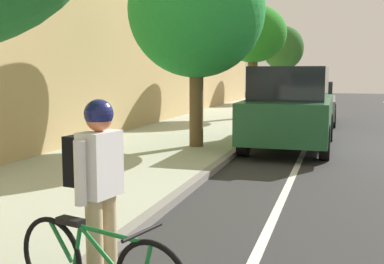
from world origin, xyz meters
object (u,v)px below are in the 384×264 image
object	(u,v)px
parked_suv_green_second	(291,106)
fire_hydrant	(270,105)
street_tree_near_cyclist	(283,49)
street_tree_mid_block	(253,35)
cyclist_with_backpack	(97,174)
street_tree_far_end	(196,10)
parked_sedan_grey_nearest	(310,102)

from	to	relation	value
parked_suv_green_second	fire_hydrant	distance (m)	7.68
street_tree_near_cyclist	fire_hydrant	distance (m)	9.26
fire_hydrant	street_tree_near_cyclist	bearing A→B (deg)	-86.48
parked_suv_green_second	fire_hydrant	world-z (taller)	parked_suv_green_second
street_tree_mid_block	parked_suv_green_second	bearing A→B (deg)	107.92
cyclist_with_backpack	street_tree_far_end	bearing A→B (deg)	-80.40
street_tree_near_cyclist	street_tree_mid_block	bearing A→B (deg)	90.00
fire_hydrant	parked_suv_green_second	bearing A→B (deg)	101.48
street_tree_near_cyclist	street_tree_mid_block	xyz separation A→B (m)	(0.00, 9.98, 0.11)
parked_sedan_grey_nearest	street_tree_far_end	world-z (taller)	street_tree_far_end
parked_sedan_grey_nearest	street_tree_far_end	size ratio (longest dim) A/B	0.94
cyclist_with_backpack	parked_sedan_grey_nearest	bearing A→B (deg)	-93.82
street_tree_far_end	street_tree_mid_block	bearing A→B (deg)	-90.00
street_tree_mid_block	street_tree_far_end	xyz separation A→B (m)	(0.00, 7.56, 0.02)
parked_sedan_grey_nearest	street_tree_mid_block	world-z (taller)	street_tree_mid_block
street_tree_near_cyclist	parked_sedan_grey_nearest	bearing A→B (deg)	101.97
parked_sedan_grey_nearest	cyclist_with_backpack	bearing A→B (deg)	86.18
parked_sedan_grey_nearest	cyclist_with_backpack	world-z (taller)	cyclist_with_backpack
parked_sedan_grey_nearest	street_tree_mid_block	xyz separation A→B (m)	(2.18, -0.30, 2.49)
parked_suv_green_second	cyclist_with_backpack	distance (m)	8.38
cyclist_with_backpack	street_tree_mid_block	world-z (taller)	street_tree_mid_block
parked_suv_green_second	fire_hydrant	xyz separation A→B (m)	(1.53, -7.51, -0.48)
cyclist_with_backpack	fire_hydrant	world-z (taller)	cyclist_with_backpack
street_tree_near_cyclist	fire_hydrant	world-z (taller)	street_tree_near_cyclist
parked_suv_green_second	cyclist_with_backpack	world-z (taller)	parked_suv_green_second
parked_sedan_grey_nearest	parked_suv_green_second	size ratio (longest dim) A/B	0.94
cyclist_with_backpack	street_tree_near_cyclist	xyz separation A→B (m)	(1.21, -24.72, 2.14)
parked_suv_green_second	street_tree_near_cyclist	size ratio (longest dim) A/B	1.09
street_tree_far_end	fire_hydrant	bearing A→B (deg)	-93.60
cyclist_with_backpack	fire_hydrant	xyz separation A→B (m)	(0.67, -15.85, -0.45)
street_tree_mid_block	fire_hydrant	bearing A→B (deg)	-116.18
parked_suv_green_second	street_tree_mid_block	distance (m)	7.09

